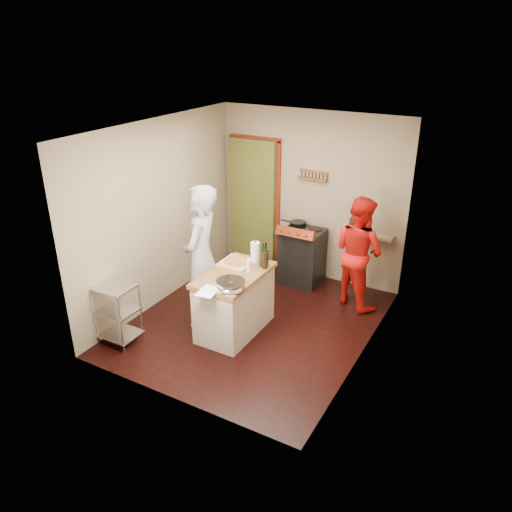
{
  "coord_description": "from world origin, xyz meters",
  "views": [
    {
      "loc": [
        2.85,
        -5.04,
        3.64
      ],
      "look_at": [
        0.03,
        0.0,
        1.0
      ],
      "focal_mm": 35.0,
      "sensor_mm": 36.0,
      "label": 1
    }
  ],
  "objects_px": {
    "wire_shelving": "(117,311)",
    "island": "(235,300)",
    "person_stripe": "(201,258)",
    "person_red": "(358,252)",
    "stove": "(302,255)"
  },
  "relations": [
    {
      "from": "stove",
      "to": "person_red",
      "type": "xyz_separation_m",
      "value": [
        0.95,
        -0.22,
        0.36
      ]
    },
    {
      "from": "person_red",
      "to": "person_stripe",
      "type": "bearing_deg",
      "value": 68.66
    },
    {
      "from": "person_stripe",
      "to": "person_red",
      "type": "height_order",
      "value": "person_stripe"
    },
    {
      "from": "island",
      "to": "person_stripe",
      "type": "height_order",
      "value": "person_stripe"
    },
    {
      "from": "wire_shelving",
      "to": "island",
      "type": "relative_size",
      "value": 0.63
    },
    {
      "from": "person_stripe",
      "to": "wire_shelving",
      "type": "bearing_deg",
      "value": -52.85
    },
    {
      "from": "stove",
      "to": "person_stripe",
      "type": "distance_m",
      "value": 1.92
    },
    {
      "from": "stove",
      "to": "person_stripe",
      "type": "bearing_deg",
      "value": -110.74
    },
    {
      "from": "stove",
      "to": "person_stripe",
      "type": "relative_size",
      "value": 0.52
    },
    {
      "from": "island",
      "to": "person_stripe",
      "type": "xyz_separation_m",
      "value": [
        -0.48,
        -0.02,
        0.51
      ]
    },
    {
      "from": "person_stripe",
      "to": "stove",
      "type": "bearing_deg",
      "value": 143.36
    },
    {
      "from": "wire_shelving",
      "to": "island",
      "type": "xyz_separation_m",
      "value": [
        1.16,
        0.92,
        0.01
      ]
    },
    {
      "from": "island",
      "to": "person_red",
      "type": "bearing_deg",
      "value": 52.83
    },
    {
      "from": "person_stripe",
      "to": "person_red",
      "type": "relative_size",
      "value": 1.19
    },
    {
      "from": "stove",
      "to": "island",
      "type": "relative_size",
      "value": 0.79
    }
  ]
}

